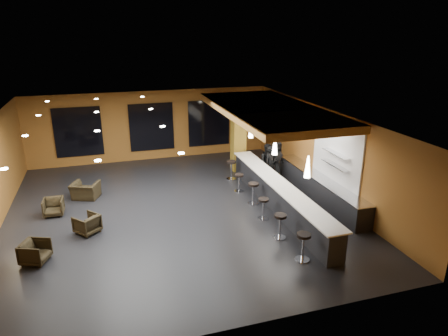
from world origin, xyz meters
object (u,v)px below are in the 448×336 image
object	(u,v)px
pendant_0	(308,167)
pendant_1	(275,145)
staff_b	(268,162)
bar_stool_3	(253,191)
bar_stool_0	(303,243)
bar_stool_5	(231,168)
bar_stool_1	(280,223)
bar_stool_4	(239,181)
pendant_2	(251,130)
armchair_b	(87,224)
armchair_a	(35,252)
armchair_d	(85,191)
staff_c	(276,159)
armchair_c	(53,207)
prep_counter	(319,188)
bar_stool_2	(263,206)
column	(238,134)
bar_counter	(278,197)
staff_a	(271,164)

from	to	relation	value
pendant_0	pendant_1	distance (m)	2.50
staff_b	bar_stool_3	xyz separation A→B (m)	(-1.55, -2.24, -0.28)
bar_stool_0	bar_stool_5	xyz separation A→B (m)	(0.06, 6.89, 0.00)
bar_stool_1	bar_stool_4	size ratio (longest dim) A/B	1.09
pendant_2	armchair_b	size ratio (longest dim) A/B	0.99
armchair_a	armchair_d	size ratio (longest dim) A/B	0.72
pendant_1	staff_c	distance (m)	3.24
bar_stool_3	pendant_2	bearing A→B (deg)	72.52
bar_stool_3	bar_stool_4	xyz separation A→B (m)	(-0.11, 1.32, -0.06)
bar_stool_0	bar_stool_3	distance (m)	4.12
armchair_b	bar_stool_4	distance (m)	6.24
armchair_c	bar_stool_5	bearing A→B (deg)	14.13
prep_counter	staff_b	bearing A→B (deg)	115.47
bar_stool_2	column	bearing A→B (deg)	80.84
prep_counter	armchair_d	world-z (taller)	prep_counter
pendant_2	staff_c	world-z (taller)	pendant_2
bar_stool_2	bar_stool_5	xyz separation A→B (m)	(0.14, 4.06, 0.05)
staff_c	armchair_b	bearing A→B (deg)	-177.30
staff_c	armchair_a	xyz separation A→B (m)	(-9.45, -4.32, -0.54)
armchair_d	bar_stool_3	world-z (taller)	bar_stool_3
bar_stool_4	pendant_0	bearing A→B (deg)	-78.36
bar_stool_4	armchair_a	bearing A→B (deg)	-156.06
bar_stool_3	bar_stool_1	bearing A→B (deg)	-92.73
bar_stool_4	column	bearing A→B (deg)	71.99
pendant_1	bar_stool_4	bearing A→B (deg)	118.38
prep_counter	bar_stool_0	world-z (taller)	same
pendant_1	bar_stool_4	world-z (taller)	pendant_1
bar_counter	bar_stool_5	bearing A→B (deg)	101.30
armchair_b	pendant_2	bearing A→B (deg)	162.30
armchair_c	bar_stool_1	distance (m)	8.14
prep_counter	staff_a	xyz separation A→B (m)	(-1.12, 2.28, 0.37)
column	staff_a	xyz separation A→B (m)	(0.88, -1.82, -0.95)
pendant_0	bar_stool_3	xyz separation A→B (m)	(-0.72, 2.72, -1.80)
prep_counter	pendant_0	world-z (taller)	pendant_0
pendant_0	armchair_c	bearing A→B (deg)	153.74
staff_c	bar_stool_1	bearing A→B (deg)	-129.72
pendant_2	bar_stool_0	bearing A→B (deg)	-96.74
staff_c	armchair_c	xyz separation A→B (m)	(-9.23, -1.16, -0.55)
staff_b	staff_c	size ratio (longest dim) A/B	0.95
armchair_b	bar_stool_0	bearing A→B (deg)	109.01
staff_b	armchair_a	size ratio (longest dim) A/B	2.31
staff_c	bar_stool_0	distance (m)	6.81
armchair_d	bar_stool_1	xyz separation A→B (m)	(6.05, -5.19, 0.20)
armchair_c	bar_stool_1	world-z (taller)	bar_stool_1
pendant_2	armchair_d	world-z (taller)	pendant_2
pendant_0	armchair_d	size ratio (longest dim) A/B	0.70
bar_counter	armchair_d	world-z (taller)	bar_counter
armchair_b	bar_stool_2	size ratio (longest dim) A/B	0.91
prep_counter	bar_stool_2	world-z (taller)	prep_counter
armchair_c	staff_c	bearing A→B (deg)	9.21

